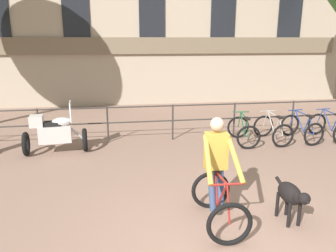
% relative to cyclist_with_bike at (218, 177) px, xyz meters
% --- Properties ---
extents(ground_plane, '(60.00, 60.00, 0.00)m').
position_rel_cyclist_with_bike_xyz_m(ground_plane, '(0.03, -0.68, -0.76)').
color(ground_plane, '#846656').
extents(canal_railing, '(15.05, 0.05, 1.05)m').
position_rel_cyclist_with_bike_xyz_m(canal_railing, '(0.03, 4.52, -0.05)').
color(canal_railing, '#2D2B28').
rests_on(canal_railing, ground_plane).
extents(cyclist_with_bike, '(0.71, 1.19, 1.70)m').
position_rel_cyclist_with_bike_xyz_m(cyclist_with_bike, '(0.00, 0.00, 0.00)').
color(cyclist_with_bike, black).
rests_on(cyclist_with_bike, ground_plane).
extents(dog, '(0.32, 0.92, 0.67)m').
position_rel_cyclist_with_bike_xyz_m(dog, '(1.15, -0.23, -0.28)').
color(dog, black).
rests_on(dog, ground_plane).
extents(parked_motorcycle, '(1.62, 0.76, 1.35)m').
position_rel_cyclist_with_bike_xyz_m(parked_motorcycle, '(-3.17, 3.78, -0.20)').
color(parked_motorcycle, black).
rests_on(parked_motorcycle, ground_plane).
extents(parked_bicycle_near_lamp, '(0.76, 1.17, 0.86)m').
position_rel_cyclist_with_bike_xyz_m(parked_bicycle_near_lamp, '(1.94, 3.86, -0.41)').
color(parked_bicycle_near_lamp, black).
rests_on(parked_bicycle_near_lamp, ground_plane).
extents(parked_bicycle_mid_left, '(0.75, 1.16, 0.86)m').
position_rel_cyclist_with_bike_xyz_m(parked_bicycle_mid_left, '(2.83, 3.86, -0.41)').
color(parked_bicycle_mid_left, black).
rests_on(parked_bicycle_mid_left, ground_plane).
extents(parked_bicycle_mid_right, '(0.81, 1.19, 0.86)m').
position_rel_cyclist_with_bike_xyz_m(parked_bicycle_mid_right, '(3.72, 3.86, -0.41)').
color(parked_bicycle_mid_right, black).
rests_on(parked_bicycle_mid_right, ground_plane).
extents(parked_bicycle_far_end, '(0.79, 1.18, 0.86)m').
position_rel_cyclist_with_bike_xyz_m(parked_bicycle_far_end, '(4.61, 3.86, -0.41)').
color(parked_bicycle_far_end, black).
rests_on(parked_bicycle_far_end, ground_plane).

